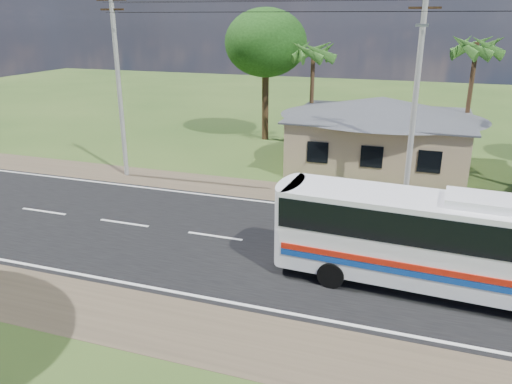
% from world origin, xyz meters
% --- Properties ---
extents(ground, '(120.00, 120.00, 0.00)m').
position_xyz_m(ground, '(0.00, 0.00, 0.00)').
color(ground, '#284619').
rests_on(ground, ground).
extents(road, '(120.00, 16.00, 0.03)m').
position_xyz_m(road, '(0.00, 0.00, 0.01)').
color(road, black).
rests_on(road, ground).
extents(house, '(12.40, 10.00, 5.00)m').
position_xyz_m(house, '(1.00, 13.00, 2.64)').
color(house, tan).
rests_on(house, ground).
extents(utility_poles, '(32.80, 2.22, 11.00)m').
position_xyz_m(utility_poles, '(2.67, 6.49, 5.77)').
color(utility_poles, '#9E9E99').
rests_on(utility_poles, ground).
extents(palm_mid, '(2.80, 2.80, 8.20)m').
position_xyz_m(palm_mid, '(6.00, 15.50, 7.16)').
color(palm_mid, '#47301E').
rests_on(palm_mid, ground).
extents(palm_far, '(2.80, 2.80, 7.70)m').
position_xyz_m(palm_far, '(-4.00, 16.00, 6.68)').
color(palm_far, '#47301E').
rests_on(palm_far, ground).
extents(tree_behind_house, '(6.00, 6.00, 9.61)m').
position_xyz_m(tree_behind_house, '(-8.00, 18.00, 7.12)').
color(tree_behind_house, '#47301E').
rests_on(tree_behind_house, ground).
extents(coach_bus, '(11.64, 3.08, 3.58)m').
position_xyz_m(coach_bus, '(4.88, -1.70, 2.05)').
color(coach_bus, white).
rests_on(coach_bus, ground).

